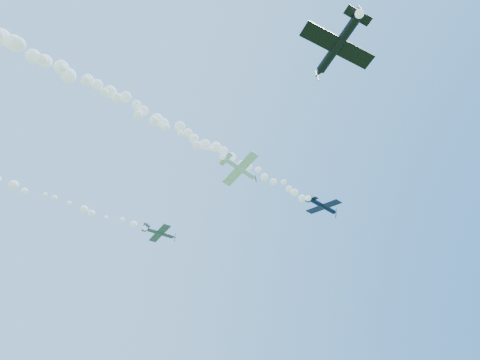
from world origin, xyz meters
name	(u,v)px	position (x,y,z in m)	size (l,w,h in m)	color
plane_white	(240,168)	(5.73, -4.26, 49.60)	(7.71, 7.95, 2.93)	silver
plane_navy	(323,206)	(27.02, 2.24, 52.26)	(8.07, 8.40, 2.69)	#0B1034
smoke_trail_navy	(166,123)	(-8.54, -7.15, 52.07)	(66.53, 19.75, 3.14)	white
plane_grey	(160,233)	(-4.39, 7.58, 40.88)	(6.19, 6.56, 1.72)	#3B4756
plane_black	(338,45)	(3.32, -35.46, 38.92)	(8.34, 7.88, 3.15)	black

